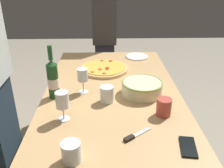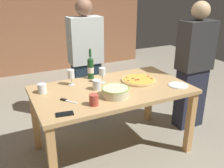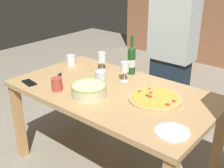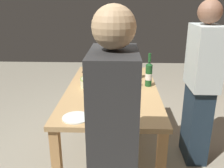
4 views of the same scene
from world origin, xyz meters
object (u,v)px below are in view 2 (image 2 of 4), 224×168
(person_guest_left, at_px, (86,61))
(serving_bowl, at_px, (115,91))
(wine_glass_by_bottle, at_px, (102,72))
(pizza, at_px, (139,80))
(pizza_knife, at_px, (66,100))
(person_host, at_px, (194,68))
(cup_spare, at_px, (94,100))
(cell_phone, at_px, (65,114))
(dining_table, at_px, (112,96))
(wine_glass_near_pizza, at_px, (71,75))
(cup_amber, at_px, (97,85))
(cup_ceramic, at_px, (42,88))
(wine_bottle, at_px, (91,68))
(side_plate, at_px, (178,85))

(person_guest_left, bearing_deg, serving_bowl, -2.71)
(serving_bowl, xyz_separation_m, wine_glass_by_bottle, (0.03, 0.39, 0.07))
(pizza, distance_m, pizza_knife, 0.88)
(serving_bowl, bearing_deg, person_host, 11.50)
(pizza_knife, relative_size, person_guest_left, 0.09)
(cup_spare, relative_size, person_host, 0.06)
(cell_phone, height_order, person_guest_left, person_guest_left)
(dining_table, xyz_separation_m, serving_bowl, (-0.06, -0.19, 0.14))
(cell_phone, bearing_deg, dining_table, 128.66)
(wine_glass_near_pizza, relative_size, cup_amber, 1.64)
(pizza, xyz_separation_m, cup_ceramic, (-1.02, 0.14, 0.03))
(wine_glass_near_pizza, bearing_deg, pizza, -17.54)
(pizza, relative_size, cup_amber, 3.73)
(wine_glass_near_pizza, distance_m, cup_ceramic, 0.34)
(serving_bowl, bearing_deg, wine_glass_near_pizza, 121.39)
(serving_bowl, distance_m, person_guest_left, 1.06)
(wine_glass_by_bottle, xyz_separation_m, cup_spare, (-0.29, -0.47, -0.07))
(pizza, relative_size, wine_glass_near_pizza, 2.27)
(wine_bottle, bearing_deg, dining_table, -76.78)
(wine_bottle, distance_m, cup_ceramic, 0.61)
(pizza_knife, bearing_deg, side_plate, -7.27)
(cup_amber, height_order, cup_ceramic, cup_amber)
(cell_phone, bearing_deg, pizza, 121.43)
(wine_bottle, bearing_deg, cup_spare, -109.27)
(wine_bottle, bearing_deg, side_plate, -39.57)
(serving_bowl, distance_m, cup_amber, 0.25)
(wine_glass_near_pizza, height_order, person_guest_left, person_guest_left)
(wine_bottle, xyz_separation_m, person_host, (1.23, -0.32, -0.08))
(serving_bowl, relative_size, pizza_knife, 1.77)
(dining_table, height_order, cell_phone, cell_phone)
(wine_bottle, height_order, person_host, person_host)
(pizza, distance_m, person_guest_left, 0.87)
(wine_bottle, relative_size, cell_phone, 2.37)
(pizza, relative_size, serving_bowl, 1.42)
(wine_glass_near_pizza, relative_size, person_guest_left, 0.10)
(dining_table, xyz_separation_m, pizza, (0.36, 0.05, 0.11))
(cup_ceramic, bearing_deg, serving_bowl, -32.36)
(pizza, xyz_separation_m, person_host, (0.79, -0.00, 0.03))
(wine_glass_by_bottle, bearing_deg, wine_glass_near_pizza, 165.51)
(serving_bowl, xyz_separation_m, wine_glass_near_pizza, (-0.29, 0.47, 0.06))
(wine_bottle, bearing_deg, cell_phone, -125.73)
(wine_glass_by_bottle, height_order, person_host, person_host)
(cup_amber, bearing_deg, wine_bottle, 78.65)
(cup_ceramic, xyz_separation_m, cell_phone, (0.07, -0.53, -0.04))
(side_plate, bearing_deg, cup_amber, 160.88)
(pizza, height_order, wine_glass_by_bottle, wine_glass_by_bottle)
(cup_ceramic, distance_m, cup_spare, 0.59)
(person_host, bearing_deg, pizza_knife, 2.56)
(dining_table, height_order, pizza, pizza)
(wine_glass_by_bottle, bearing_deg, wine_bottle, 109.38)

